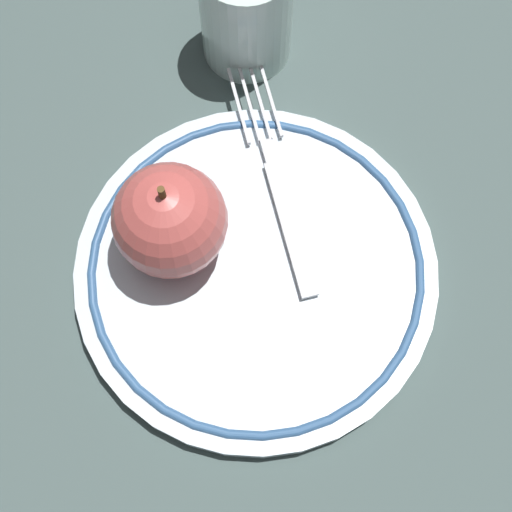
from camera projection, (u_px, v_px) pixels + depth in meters
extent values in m
plane|color=#435553|center=(248.00, 305.00, 0.48)|extent=(2.00, 2.00, 0.00)
cylinder|color=silver|center=(256.00, 271.00, 0.48)|extent=(0.25, 0.25, 0.01)
torus|color=#335B8A|center=(256.00, 268.00, 0.48)|extent=(0.23, 0.23, 0.01)
sphere|color=#BF514C|center=(170.00, 221.00, 0.45)|extent=(0.07, 0.07, 0.07)
cylinder|color=brown|center=(162.00, 193.00, 0.41)|extent=(0.00, 0.00, 0.01)
cube|color=silver|center=(291.00, 227.00, 0.48)|extent=(0.10, 0.03, 0.00)
cube|color=silver|center=(269.00, 151.00, 0.50)|extent=(0.02, 0.01, 0.00)
cube|color=silver|center=(271.00, 99.00, 0.52)|extent=(0.06, 0.01, 0.00)
cube|color=silver|center=(260.00, 101.00, 0.52)|extent=(0.06, 0.01, 0.00)
cube|color=silver|center=(249.00, 103.00, 0.52)|extent=(0.06, 0.01, 0.00)
cube|color=silver|center=(239.00, 106.00, 0.52)|extent=(0.06, 0.01, 0.00)
cylinder|color=silver|center=(246.00, 9.00, 0.51)|extent=(0.07, 0.07, 0.09)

